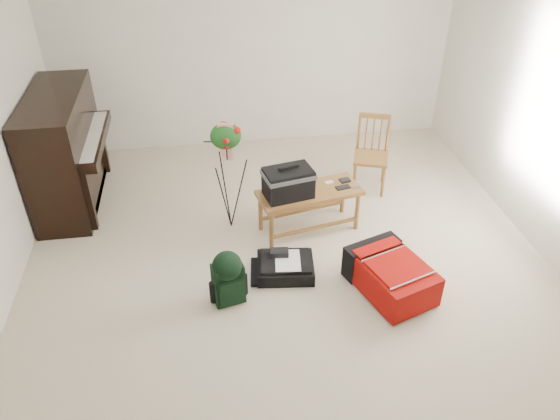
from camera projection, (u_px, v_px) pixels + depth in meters
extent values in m
cube|color=beige|center=(289.00, 272.00, 5.19)|extent=(5.00, 5.50, 0.01)
cube|color=white|center=(254.00, 49.00, 6.72)|extent=(5.00, 0.04, 2.50)
cube|color=black|center=(64.00, 151.00, 5.87)|extent=(0.55, 1.50, 1.25)
cube|color=black|center=(91.00, 140.00, 5.85)|extent=(0.28, 1.30, 0.10)
cube|color=white|center=(90.00, 136.00, 5.82)|extent=(0.22, 1.20, 0.02)
cube|color=black|center=(80.00, 195.00, 6.20)|extent=(0.45, 1.30, 0.10)
cube|color=olive|center=(309.00, 193.00, 5.50)|extent=(1.11, 0.63, 0.04)
cylinder|color=olive|center=(266.00, 225.00, 5.44)|extent=(0.05, 0.05, 0.43)
cylinder|color=olive|center=(262.00, 207.00, 5.72)|extent=(0.05, 0.05, 0.43)
cylinder|color=olive|center=(357.00, 217.00, 5.56)|extent=(0.05, 0.05, 0.43)
cylinder|color=olive|center=(349.00, 199.00, 5.83)|extent=(0.05, 0.05, 0.43)
cube|color=olive|center=(371.00, 158.00, 6.19)|extent=(0.48, 0.48, 0.04)
cylinder|color=olive|center=(359.00, 182.00, 6.16)|extent=(0.03, 0.03, 0.39)
cylinder|color=olive|center=(352.00, 168.00, 6.43)|extent=(0.03, 0.03, 0.39)
cylinder|color=olive|center=(387.00, 180.00, 6.20)|extent=(0.03, 0.03, 0.39)
cylinder|color=olive|center=(378.00, 166.00, 6.47)|extent=(0.03, 0.03, 0.39)
cube|color=olive|center=(370.00, 116.00, 6.07)|extent=(0.34, 0.14, 0.05)
cylinder|color=olive|center=(355.00, 134.00, 6.18)|extent=(0.03, 0.03, 0.47)
cylinder|color=olive|center=(382.00, 132.00, 6.22)|extent=(0.03, 0.03, 0.47)
cube|color=#A20A06|center=(391.00, 276.00, 4.88)|extent=(0.75, 0.90, 0.30)
cube|color=black|center=(381.00, 255.00, 5.13)|extent=(0.57, 0.35, 0.32)
cube|color=#A20A06|center=(395.00, 266.00, 4.75)|extent=(0.59, 0.57, 0.02)
cube|color=silver|center=(404.00, 283.00, 4.56)|extent=(0.46, 0.17, 0.01)
cube|color=black|center=(285.00, 268.00, 5.14)|extent=(0.57, 0.48, 0.13)
cube|color=black|center=(285.00, 261.00, 5.10)|extent=(0.50, 0.41, 0.03)
cube|color=white|center=(288.00, 260.00, 5.07)|extent=(0.27, 0.34, 0.01)
cube|color=black|center=(279.00, 253.00, 5.11)|extent=(0.18, 0.12, 0.05)
cube|color=black|center=(228.00, 283.00, 4.76)|extent=(0.30, 0.22, 0.40)
cube|color=black|center=(229.00, 293.00, 4.69)|extent=(0.22, 0.09, 0.23)
sphere|color=black|center=(227.00, 266.00, 4.65)|extent=(0.26, 0.26, 0.26)
cube|color=black|center=(221.00, 278.00, 4.83)|extent=(0.04, 0.03, 0.36)
cube|color=black|center=(235.00, 276.00, 4.84)|extent=(0.04, 0.03, 0.36)
cylinder|color=black|center=(226.00, 145.00, 5.26)|extent=(0.01, 0.01, 0.32)
ellipsoid|color=#184E18|center=(226.00, 136.00, 5.21)|extent=(0.30, 0.21, 0.28)
cube|color=red|center=(225.00, 128.00, 5.13)|extent=(0.15, 0.07, 0.09)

